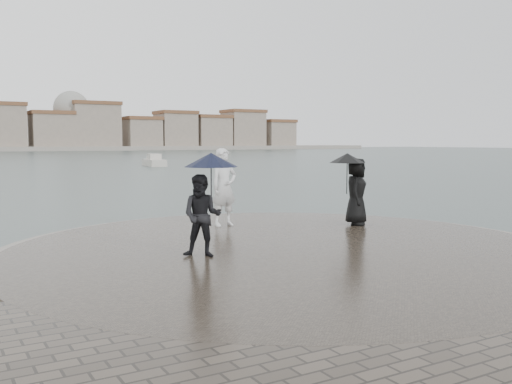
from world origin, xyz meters
TOP-DOWN VIEW (x-y plane):
  - ground at (0.00, 0.00)m, footprint 400.00×400.00m
  - kerb_ring at (0.00, 3.50)m, footprint 12.50×12.50m
  - quay_tip at (0.00, 3.50)m, footprint 11.90×11.90m
  - statue at (0.26, 6.96)m, footprint 0.81×0.59m
  - visitor_left at (-1.92, 3.50)m, footprint 1.29×1.12m
  - visitor_right at (3.38, 5.32)m, footprint 1.26×1.11m

SIDE VIEW (x-z plane):
  - ground at x=0.00m, z-range 0.00..0.00m
  - kerb_ring at x=0.00m, z-range 0.00..0.32m
  - quay_tip at x=0.00m, z-range 0.00..0.36m
  - statue at x=0.26m, z-range 0.36..2.44m
  - visitor_right at x=3.38m, z-range 0.49..2.44m
  - visitor_left at x=-1.92m, z-range 0.47..2.51m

